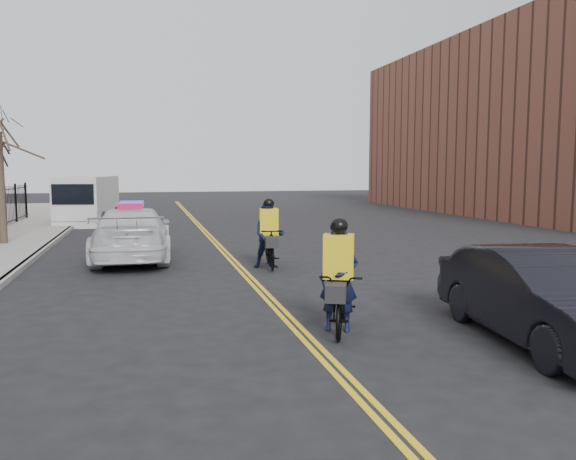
{
  "coord_description": "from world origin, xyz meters",
  "views": [
    {
      "loc": [
        -2.53,
        -12.09,
        2.81
      ],
      "look_at": [
        0.89,
        1.46,
        1.3
      ],
      "focal_mm": 35.0,
      "sensor_mm": 36.0,
      "label": 1
    }
  ],
  "objects_px": {
    "cargo_van": "(87,201)",
    "cyclist_far": "(269,240)",
    "dark_sedan": "(543,297)",
    "cyclist_near": "(338,292)",
    "police_cruiser": "(132,234)"
  },
  "relations": [
    {
      "from": "police_cruiser",
      "to": "cargo_van",
      "type": "relative_size",
      "value": 0.94
    },
    {
      "from": "cyclist_near",
      "to": "cyclist_far",
      "type": "relative_size",
      "value": 1.06
    },
    {
      "from": "cyclist_far",
      "to": "cyclist_near",
      "type": "bearing_deg",
      "value": -85.27
    },
    {
      "from": "cargo_van",
      "to": "cyclist_far",
      "type": "distance_m",
      "value": 16.48
    },
    {
      "from": "dark_sedan",
      "to": "cargo_van",
      "type": "distance_m",
      "value": 24.92
    },
    {
      "from": "cyclist_near",
      "to": "police_cruiser",
      "type": "bearing_deg",
      "value": 134.99
    },
    {
      "from": "dark_sedan",
      "to": "cyclist_near",
      "type": "height_order",
      "value": "cyclist_near"
    },
    {
      "from": "cargo_van",
      "to": "cyclist_far",
      "type": "relative_size",
      "value": 3.0
    },
    {
      "from": "police_cruiser",
      "to": "cyclist_near",
      "type": "distance_m",
      "value": 9.61
    },
    {
      "from": "cargo_van",
      "to": "cyclist_far",
      "type": "bearing_deg",
      "value": -59.69
    },
    {
      "from": "cyclist_far",
      "to": "police_cruiser",
      "type": "bearing_deg",
      "value": 154.15
    },
    {
      "from": "cargo_van",
      "to": "cyclist_near",
      "type": "distance_m",
      "value": 22.56
    },
    {
      "from": "dark_sedan",
      "to": "cargo_van",
      "type": "relative_size",
      "value": 0.77
    },
    {
      "from": "dark_sedan",
      "to": "cyclist_near",
      "type": "xyz_separation_m",
      "value": [
        -2.96,
        1.48,
        -0.07
      ]
    },
    {
      "from": "cargo_van",
      "to": "dark_sedan",
      "type": "bearing_deg",
      "value": -60.83
    }
  ]
}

